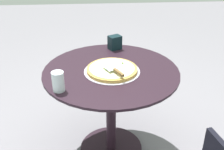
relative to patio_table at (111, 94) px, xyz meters
The scene contains 6 objects.
ground_plane 0.55m from the patio_table, ahead, with size 10.00×10.00×0.00m, color gray.
patio_table is the anchor object (origin of this frame).
pizza_on_tray 0.22m from the patio_table, 103.91° to the left, with size 0.40×0.40×0.04m.
pizza_server 0.27m from the patio_table, 101.23° to the left, with size 0.14×0.21×0.02m.
drinking_cup 0.50m from the patio_table, 36.17° to the left, with size 0.08×0.08×0.13m, color silver.
napkin_dispenser 0.47m from the patio_table, 98.75° to the right, with size 0.10×0.08×0.12m, color black.
Camera 1 is at (0.12, 1.75, 1.66)m, focal length 44.01 mm.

